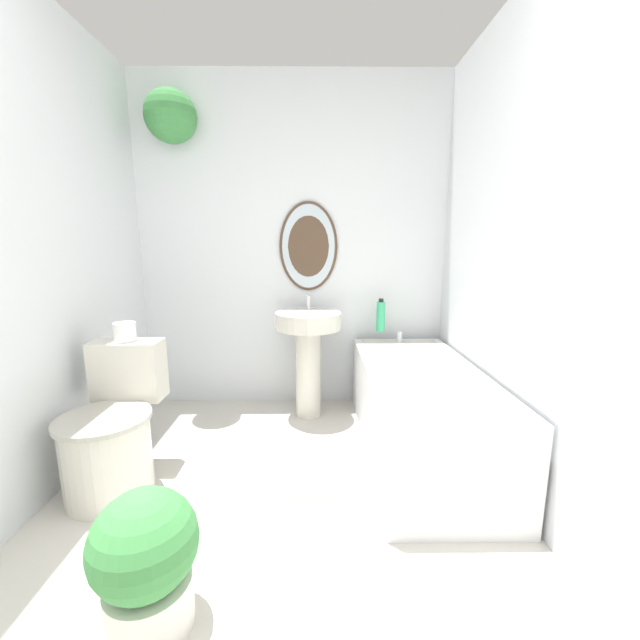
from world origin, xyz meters
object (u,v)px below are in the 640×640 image
bathtub (420,409)px  shampoo_bottle (381,316)px  toilet (113,435)px  pedestal_sink (308,345)px  potted_plant (146,558)px  toilet_paper_roll (125,332)px

bathtub → shampoo_bottle: 0.79m
toilet → pedestal_sink: bearing=41.5°
shampoo_bottle → bathtub: bearing=-77.6°
toilet → pedestal_sink: pedestal_sink is taller
pedestal_sink → potted_plant: 1.69m
toilet → bathtub: (1.62, 0.33, -0.01)m
toilet → toilet_paper_roll: 0.52m
pedestal_sink → toilet_paper_roll: (-0.96, -0.63, 0.24)m
bathtub → potted_plant: bearing=-136.7°
toilet → toilet_paper_roll: bearing=90.0°
toilet → pedestal_sink: 1.30m
bathtub → toilet_paper_roll: toilet_paper_roll is taller
toilet → bathtub: size_ratio=0.48×
potted_plant → toilet_paper_roll: toilet_paper_roll is taller
bathtub → toilet_paper_roll: size_ratio=13.35×
pedestal_sink → potted_plant: pedestal_sink is taller
shampoo_bottle → potted_plant: shampoo_bottle is taller
shampoo_bottle → toilet_paper_roll: size_ratio=2.17×
toilet_paper_roll → potted_plant: bearing=-63.6°
toilet → potted_plant: 0.89m
pedestal_sink → shampoo_bottle: (0.52, 0.12, 0.18)m
toilet → shampoo_bottle: (1.48, 0.97, 0.42)m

